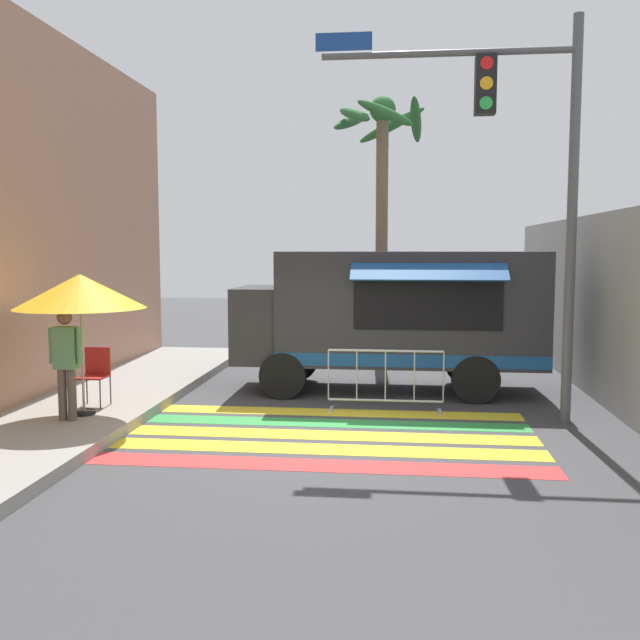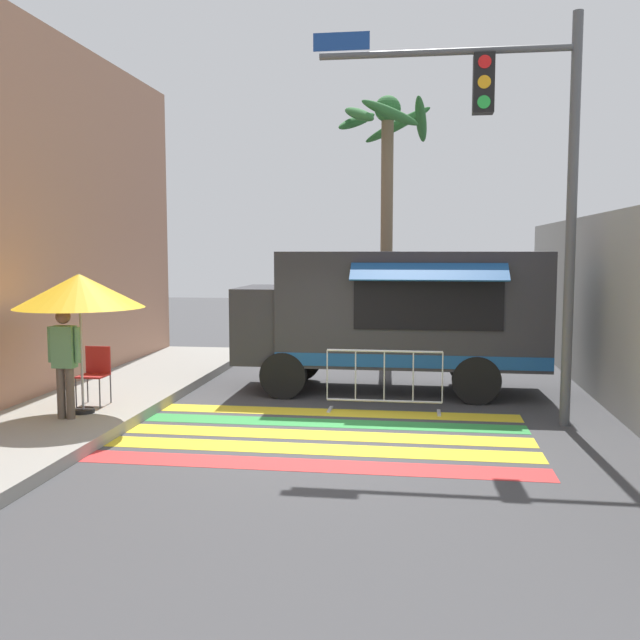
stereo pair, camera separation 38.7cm
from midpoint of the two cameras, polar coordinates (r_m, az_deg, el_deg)
The scene contains 11 objects.
ground_plane at distance 10.94m, azimuth -0.75°, elevation -9.16°, with size 60.00×60.00×0.00m, color #424244.
sidewalk_left at distance 12.62m, azimuth -24.87°, elevation -7.27°, with size 4.40×16.00×0.18m.
concrete_wall_right at distance 14.00m, azimuth 21.04°, elevation 0.92°, with size 0.20×16.00×3.47m.
crosswalk_painted at distance 10.91m, azimuth -0.77°, elevation -9.19°, with size 6.40×3.60×0.01m.
food_truck at distance 14.05m, azimuth 4.56°, elevation 0.68°, with size 5.94×2.56×2.76m.
traffic_signal_pole at distance 11.84m, azimuth 15.06°, elevation 12.63°, with size 4.13×0.29×6.40m.
patio_umbrella at distance 11.86m, azimuth -19.53°, elevation 2.15°, with size 2.04×2.04×2.24m.
folding_chair at distance 12.64m, azimuth -18.38°, elevation -3.86°, with size 0.44×0.44×0.98m.
vendor_person at distance 11.62m, azimuth -20.58°, elevation -2.85°, with size 0.53×0.23×1.71m.
barricade_front at distance 12.37m, azimuth 4.36°, elevation -4.90°, with size 2.00×0.44×1.08m.
palm_tree at distance 16.83m, azimuth 4.24°, elevation 11.94°, with size 2.25×2.22×6.29m.
Camera 1 is at (1.12, -10.52, 2.79)m, focal length 40.00 mm.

